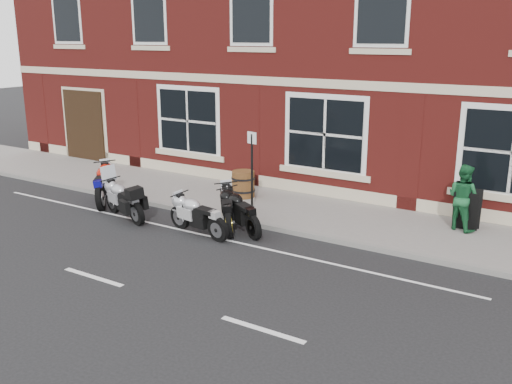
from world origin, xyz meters
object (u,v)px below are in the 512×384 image
moto_sport_red (106,183)px  moto_sport_silver (198,214)px  a_board_sign (467,210)px  barrel_planter (243,184)px  moto_naked_black (241,210)px  pedestrian_right (463,197)px  moto_touring_silver (124,198)px  parking_sign (252,167)px  moto_sport_black (230,207)px

moto_sport_red → moto_sport_silver: size_ratio=0.96×
a_board_sign → barrel_planter: (-6.21, -0.50, -0.10)m
moto_naked_black → pedestrian_right: (4.71, 2.62, 0.41)m
moto_sport_silver → barrel_planter: bearing=23.4°
moto_naked_black → pedestrian_right: pedestrian_right is taller
pedestrian_right → moto_touring_silver: bearing=45.9°
moto_naked_black → parking_sign: bearing=47.9°
pedestrian_right → moto_sport_black: bearing=49.4°
moto_sport_black → moto_sport_silver: 0.93m
moto_sport_silver → moto_naked_black: (0.71, 0.80, 0.02)m
moto_sport_black → a_board_sign: bearing=-7.5°
parking_sign → a_board_sign: bearing=30.1°
moto_touring_silver → moto_sport_black: bearing=-53.8°
moto_sport_silver → parking_sign: size_ratio=0.90×
moto_sport_silver → a_board_sign: (5.52, 3.55, 0.10)m
moto_touring_silver → moto_sport_red: size_ratio=1.04×
moto_touring_silver → moto_sport_silver: bearing=-70.6°
moto_sport_red → barrel_planter: bearing=-2.4°
moto_naked_black → barrel_planter: bearing=62.3°
a_board_sign → barrel_planter: 6.23m
pedestrian_right → a_board_sign: (0.10, 0.13, -0.33)m
moto_touring_silver → moto_sport_red: 1.68m
moto_touring_silver → a_board_sign: moto_touring_silver is taller
moto_sport_red → parking_sign: size_ratio=0.86×
moto_sport_black → parking_sign: size_ratio=0.82×
moto_sport_red → moto_naked_black: (4.67, 0.02, -0.06)m
moto_sport_black → moto_sport_silver: moto_sport_black is taller
moto_sport_red → moto_sport_silver: 4.04m
pedestrian_right → a_board_sign: pedestrian_right is taller
a_board_sign → pedestrian_right: bearing=-133.2°
a_board_sign → moto_naked_black: bearing=-155.4°
parking_sign → barrel_planter: bearing=143.4°
moto_sport_black → moto_naked_black: moto_sport_black is taller
pedestrian_right → barrel_planter: (-6.11, -0.37, -0.43)m
moto_touring_silver → a_board_sign: (7.99, 3.55, 0.06)m
moto_sport_red → moto_sport_silver: bearing=-48.3°
moto_naked_black → a_board_sign: a_board_sign is taller
pedestrian_right → moto_naked_black: bearing=51.6°
moto_sport_black → barrel_planter: bearing=80.5°
moto_sport_silver → parking_sign: parking_sign is taller
barrel_planter → moto_sport_black: bearing=-64.4°
barrel_planter → parking_sign: size_ratio=0.35×
a_board_sign → parking_sign: parking_sign is taller
moto_sport_silver → moto_naked_black: 1.07m
moto_sport_black → pedestrian_right: size_ratio=1.11×
moto_sport_red → barrel_planter: (3.27, 2.27, -0.08)m
moto_naked_black → pedestrian_right: size_ratio=1.12×
moto_sport_silver → moto_touring_silver: bearing=100.5°
moto_sport_red → moto_touring_silver: bearing=-64.8°
barrel_planter → parking_sign: parking_sign is taller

